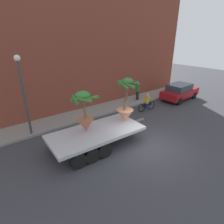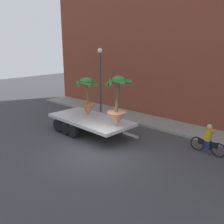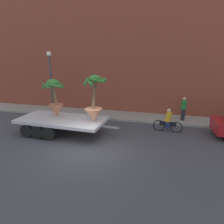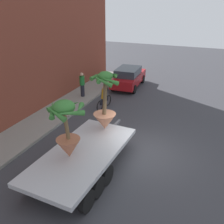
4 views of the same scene
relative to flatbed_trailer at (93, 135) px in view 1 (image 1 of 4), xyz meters
name	(u,v)px [view 1 (image 1 of 4)]	position (x,y,z in m)	size (l,w,h in m)	color
ground_plane	(147,145)	(2.57, -1.75, -0.76)	(60.00, 60.00, 0.00)	#38383D
sidewalk	(92,112)	(2.57, 4.35, -0.69)	(24.00, 2.20, 0.15)	gray
building_facade	(78,51)	(2.57, 6.05, 4.05)	(24.00, 1.20, 9.62)	brown
flatbed_trailer	(93,135)	(0.00, 0.00, 0.00)	(6.38, 2.72, 0.98)	#B7BABF
potted_palm_rear	(126,105)	(2.38, -0.03, 1.29)	(1.31, 1.35, 2.71)	tan
potted_palm_middle	(84,113)	(-0.29, 0.28, 1.37)	(1.56, 1.46, 2.36)	#B26647
cyclist	(147,103)	(6.60, 1.97, -0.09)	(1.84, 0.37, 1.54)	black
parked_car	(180,91)	(11.33, 1.99, 0.06)	(4.38, 2.10, 1.58)	maroon
pedestrian_near_gate	(138,91)	(7.66, 4.16, 0.28)	(0.36, 0.36, 1.71)	black
street_lamp	(22,86)	(-2.42, 3.55, 2.47)	(0.36, 0.36, 4.83)	#383D42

